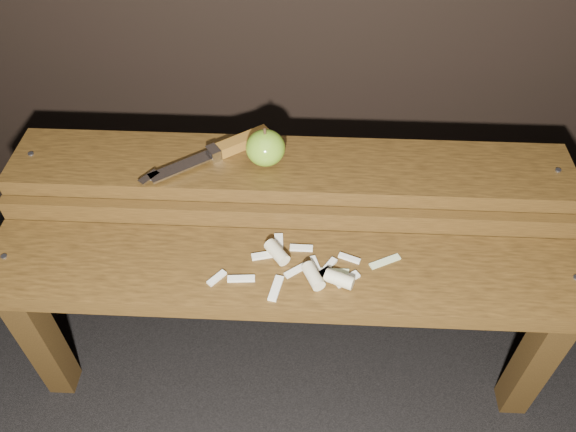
{
  "coord_description": "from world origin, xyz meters",
  "views": [
    {
      "loc": [
        0.04,
        -0.73,
        1.28
      ],
      "look_at": [
        0.0,
        0.06,
        0.45
      ],
      "focal_mm": 35.0,
      "sensor_mm": 36.0,
      "label": 1
    }
  ],
  "objects_px": {
    "bench_rear_tier": "(290,193)",
    "knife": "(228,148)",
    "apple": "(265,148)",
    "bench_front_tier": "(285,292)"
  },
  "relations": [
    {
      "from": "bench_front_tier",
      "to": "apple",
      "type": "height_order",
      "value": "apple"
    },
    {
      "from": "bench_rear_tier",
      "to": "knife",
      "type": "height_order",
      "value": "knife"
    },
    {
      "from": "bench_rear_tier",
      "to": "knife",
      "type": "distance_m",
      "value": 0.17
    },
    {
      "from": "knife",
      "to": "bench_front_tier",
      "type": "bearing_deg",
      "value": -62.14
    },
    {
      "from": "bench_rear_tier",
      "to": "knife",
      "type": "bearing_deg",
      "value": 167.12
    },
    {
      "from": "bench_front_tier",
      "to": "knife",
      "type": "distance_m",
      "value": 0.33
    },
    {
      "from": "apple",
      "to": "knife",
      "type": "relative_size",
      "value": 0.33
    },
    {
      "from": "bench_rear_tier",
      "to": "knife",
      "type": "relative_size",
      "value": 4.64
    },
    {
      "from": "bench_rear_tier",
      "to": "knife",
      "type": "xyz_separation_m",
      "value": [
        -0.14,
        0.03,
        0.1
      ]
    },
    {
      "from": "bench_front_tier",
      "to": "bench_rear_tier",
      "type": "distance_m",
      "value": 0.23
    }
  ]
}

